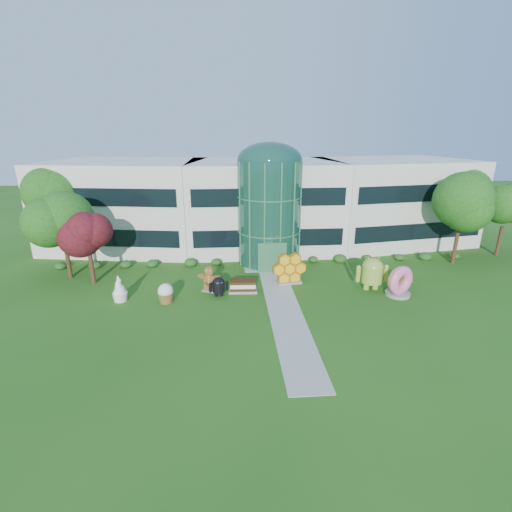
{
  "coord_description": "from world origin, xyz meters",
  "views": [
    {
      "loc": [
        -3.9,
        -22.73,
        12.37
      ],
      "look_at": [
        -1.71,
        6.0,
        2.6
      ],
      "focal_mm": 26.0,
      "sensor_mm": 36.0,
      "label": 1
    }
  ],
  "objects_px": {
    "android_green": "(372,271)",
    "donut": "(399,280)",
    "android_black": "(219,285)",
    "gingerbread": "(210,279)"
  },
  "relations": [
    {
      "from": "android_black",
      "to": "gingerbread",
      "type": "bearing_deg",
      "value": 113.24
    },
    {
      "from": "android_green",
      "to": "gingerbread",
      "type": "relative_size",
      "value": 1.36
    },
    {
      "from": "android_green",
      "to": "donut",
      "type": "relative_size",
      "value": 1.26
    },
    {
      "from": "android_green",
      "to": "gingerbread",
      "type": "xyz_separation_m",
      "value": [
        -13.17,
        0.66,
        -0.5
      ]
    },
    {
      "from": "android_black",
      "to": "donut",
      "type": "xyz_separation_m",
      "value": [
        14.14,
        -0.95,
        0.34
      ]
    },
    {
      "from": "android_black",
      "to": "donut",
      "type": "distance_m",
      "value": 14.17
    },
    {
      "from": "android_black",
      "to": "gingerbread",
      "type": "relative_size",
      "value": 0.78
    },
    {
      "from": "gingerbread",
      "to": "donut",
      "type": "bearing_deg",
      "value": 15.29
    },
    {
      "from": "android_green",
      "to": "gingerbread",
      "type": "bearing_deg",
      "value": 177.3
    },
    {
      "from": "donut",
      "to": "gingerbread",
      "type": "height_order",
      "value": "donut"
    }
  ]
}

